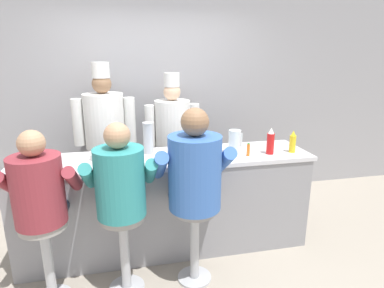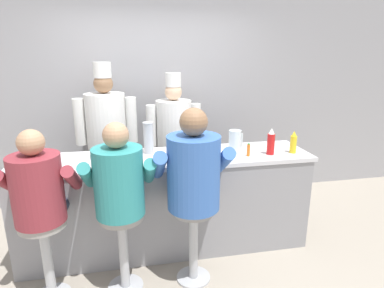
{
  "view_description": "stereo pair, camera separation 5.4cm",
  "coord_description": "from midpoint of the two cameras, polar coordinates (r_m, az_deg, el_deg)",
  "views": [
    {
      "loc": [
        -0.38,
        -2.62,
        1.95
      ],
      "look_at": [
        0.25,
        0.3,
        1.1
      ],
      "focal_mm": 30.0,
      "sensor_mm": 36.0,
      "label": 1
    },
    {
      "loc": [
        -0.33,
        -2.63,
        1.95
      ],
      "look_at": [
        0.25,
        0.3,
        1.1
      ],
      "focal_mm": 30.0,
      "sensor_mm": 36.0,
      "label": 2
    }
  ],
  "objects": [
    {
      "name": "ground_plane",
      "position": [
        3.29,
        -3.92,
        -20.53
      ],
      "size": [
        20.0,
        20.0,
        0.0
      ],
      "primitive_type": "plane",
      "color": "#9E9384"
    },
    {
      "name": "wall_back",
      "position": [
        4.28,
        -7.42,
        7.69
      ],
      "size": [
        10.0,
        0.06,
        2.7
      ],
      "color": "#99999E",
      "rests_on": "ground_plane"
    },
    {
      "name": "diner_counter",
      "position": [
        3.31,
        -4.92,
        -10.3
      ],
      "size": [
        2.86,
        0.66,
        0.98
      ],
      "color": "gray",
      "rests_on": "ground_plane"
    },
    {
      "name": "ketchup_bottle_red",
      "position": [
        3.25,
        13.32,
        0.39
      ],
      "size": [
        0.07,
        0.07,
        0.27
      ],
      "color": "red",
      "rests_on": "diner_counter"
    },
    {
      "name": "mustard_bottle_yellow",
      "position": [
        3.37,
        17.02,
        0.31
      ],
      "size": [
        0.06,
        0.06,
        0.22
      ],
      "color": "yellow",
      "rests_on": "diner_counter"
    },
    {
      "name": "hot_sauce_bottle_orange",
      "position": [
        3.16,
        9.49,
        -1.01
      ],
      "size": [
        0.03,
        0.03,
        0.13
      ],
      "color": "orange",
      "rests_on": "diner_counter"
    },
    {
      "name": "water_pitcher_clear",
      "position": [
        3.21,
        7.11,
        0.4
      ],
      "size": [
        0.14,
        0.12,
        0.24
      ],
      "color": "silver",
      "rests_on": "diner_counter"
    },
    {
      "name": "breakfast_plate",
      "position": [
        2.91,
        -14.86,
        -3.8
      ],
      "size": [
        0.24,
        0.24,
        0.05
      ],
      "color": "white",
      "rests_on": "diner_counter"
    },
    {
      "name": "cereal_bowl",
      "position": [
        3.17,
        -16.8,
        -2.09
      ],
      "size": [
        0.16,
        0.16,
        0.05
      ],
      "color": "white",
      "rests_on": "diner_counter"
    },
    {
      "name": "coffee_mug_white",
      "position": [
        3.06,
        -27.28,
        -3.47
      ],
      "size": [
        0.14,
        0.09,
        0.09
      ],
      "color": "white",
      "rests_on": "diner_counter"
    },
    {
      "name": "cup_stack_steel",
      "position": [
        3.2,
        -8.27,
        1.06
      ],
      "size": [
        0.1,
        0.1,
        0.32
      ],
      "color": "#B7BABF",
      "rests_on": "diner_counter"
    },
    {
      "name": "diner_seated_maroon",
      "position": [
        2.72,
        -25.93,
        -8.29
      ],
      "size": [
        0.57,
        0.56,
        1.43
      ],
      "color": "#B2B5BA",
      "rests_on": "ground_plane"
    },
    {
      "name": "diner_seated_teal",
      "position": [
        2.63,
        -13.17,
        -7.51
      ],
      "size": [
        0.59,
        0.58,
        1.46
      ],
      "color": "#B2B5BA",
      "rests_on": "ground_plane"
    },
    {
      "name": "diner_seated_blue",
      "position": [
        2.66,
        -0.27,
        -5.76
      ],
      "size": [
        0.66,
        0.65,
        1.55
      ],
      "color": "#B2B5BA",
      "rests_on": "ground_plane"
    },
    {
      "name": "cook_in_whites_near",
      "position": [
        3.97,
        -15.51,
        1.72
      ],
      "size": [
        0.72,
        0.46,
        1.85
      ],
      "color": "#232328",
      "rests_on": "ground_plane"
    },
    {
      "name": "cook_in_whites_far",
      "position": [
        4.01,
        -3.83,
        1.37
      ],
      "size": [
        0.67,
        0.43,
        1.73
      ],
      "color": "#232328",
      "rests_on": "ground_plane"
    }
  ]
}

